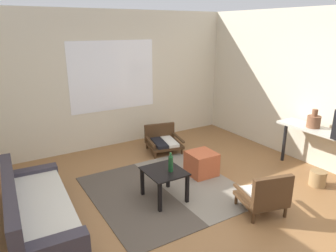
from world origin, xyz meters
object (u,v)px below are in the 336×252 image
at_px(armchair_by_window, 163,140).
at_px(console_shelf, 332,138).
at_px(clay_vase, 314,121).
at_px(armchair_striped_foreground, 265,195).
at_px(glass_bottle, 171,164).
at_px(couch, 35,210).
at_px(coffee_table, 164,176).
at_px(ottoman_orange, 201,164).
at_px(wicker_basket, 318,178).

bearing_deg(armchair_by_window, console_shelf, -56.26).
distance_m(console_shelf, clay_vase, 0.40).
distance_m(armchair_striped_foreground, console_shelf, 1.71).
height_order(armchair_striped_foreground, glass_bottle, glass_bottle).
distance_m(couch, coffee_table, 1.72).
height_order(armchair_striped_foreground, ottoman_orange, armchair_striped_foreground).
bearing_deg(wicker_basket, coffee_table, 157.98).
xyz_separation_m(coffee_table, glass_bottle, (0.07, -0.07, 0.21)).
distance_m(armchair_by_window, ottoman_orange, 1.28).
bearing_deg(glass_bottle, armchair_striped_foreground, -47.59).
height_order(armchair_striped_foreground, wicker_basket, armchair_striped_foreground).
height_order(ottoman_orange, console_shelf, console_shelf).
xyz_separation_m(armchair_striped_foreground, ottoman_orange, (-0.00, 1.35, -0.08)).
height_order(coffee_table, glass_bottle, glass_bottle).
relative_size(clay_vase, wicker_basket, 1.23).
bearing_deg(console_shelf, glass_bottle, 162.82).
height_order(couch, console_shelf, console_shelf).
distance_m(clay_vase, glass_bottle, 2.57).
distance_m(clay_vase, wicker_basket, 0.94).
distance_m(ottoman_orange, clay_vase, 1.98).
xyz_separation_m(ottoman_orange, glass_bottle, (-0.86, -0.41, 0.37)).
height_order(armchair_striped_foreground, console_shelf, console_shelf).
bearing_deg(ottoman_orange, armchair_by_window, 89.81).
distance_m(armchair_by_window, console_shelf, 3.00).
xyz_separation_m(coffee_table, console_shelf, (2.57, -0.85, 0.35)).
height_order(console_shelf, glass_bottle, console_shelf).
bearing_deg(clay_vase, console_shelf, -90.00).
relative_size(armchair_striped_foreground, clay_vase, 2.19).
relative_size(ottoman_orange, clay_vase, 1.42).
relative_size(ottoman_orange, wicker_basket, 1.75).
distance_m(couch, armchair_by_window, 2.92).
height_order(clay_vase, glass_bottle, clay_vase).
bearing_deg(couch, armchair_by_window, 26.36).
xyz_separation_m(coffee_table, armchair_by_window, (0.93, 1.62, -0.14)).
bearing_deg(clay_vase, couch, 169.17).
relative_size(console_shelf, wicker_basket, 7.35).
bearing_deg(couch, console_shelf, -15.30).
bearing_deg(couch, wicker_basket, -17.36).
bearing_deg(armchair_striped_foreground, couch, 152.96).
xyz_separation_m(couch, coffee_table, (1.68, -0.32, 0.16)).
bearing_deg(glass_bottle, ottoman_orange, 25.39).
relative_size(couch, console_shelf, 1.11).
xyz_separation_m(console_shelf, wicker_basket, (-0.33, -0.06, -0.59)).
height_order(couch, ottoman_orange, couch).
height_order(couch, coffee_table, couch).
distance_m(couch, ottoman_orange, 2.61).
bearing_deg(console_shelf, ottoman_orange, 144.30).
height_order(console_shelf, wicker_basket, console_shelf).
bearing_deg(coffee_table, glass_bottle, -46.85).
bearing_deg(armchair_by_window, glass_bottle, -117.16).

